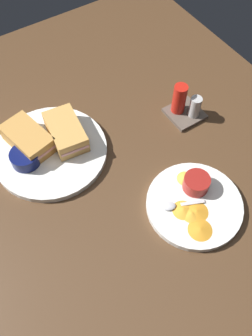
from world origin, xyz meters
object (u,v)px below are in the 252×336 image
(ramekin_dark_sauce, at_px, (25,157))
(condiment_caddy, at_px, (185,105))
(spoon_by_gravy_ramekin, at_px, (175,205))
(plate_sandwich_main, at_px, (51,151))
(spoon_by_dark_ramekin, at_px, (47,151))
(plate_chips_companion, at_px, (194,205))
(ramekin_light_gravy, at_px, (196,183))
(sandwich_half_near, at_px, (66,132))
(sandwich_half_far, at_px, (28,139))

(ramekin_dark_sauce, bearing_deg, condiment_caddy, 80.05)
(spoon_by_gravy_ramekin, bearing_deg, condiment_caddy, 138.20)
(plate_sandwich_main, xyz_separation_m, spoon_by_dark_ramekin, (0.00, -0.01, 0.01))
(plate_chips_companion, height_order, ramekin_light_gravy, ramekin_light_gravy)
(plate_chips_companion, relative_size, spoon_by_gravy_ramekin, 2.28)
(plate_sandwich_main, height_order, ramekin_dark_sauce, ramekin_dark_sauce)
(sandwich_half_near, bearing_deg, sandwich_half_far, -109.18)
(sandwich_half_far, xyz_separation_m, ramekin_dark_sauce, (0.04, -0.03, -0.01))
(plate_sandwich_main, bearing_deg, ramekin_dark_sauce, -88.18)
(spoon_by_dark_ramekin, bearing_deg, sandwich_half_far, -148.65)
(spoon_by_gravy_ramekin, bearing_deg, ramekin_light_gravy, 101.34)
(sandwich_half_far, bearing_deg, plate_sandwich_main, 40.82)
(sandwich_half_far, distance_m, condiment_caddy, 0.41)
(ramekin_dark_sauce, xyz_separation_m, spoon_by_dark_ramekin, (0.00, 0.06, -0.01))
(sandwich_half_far, distance_m, ramekin_dark_sauce, 0.05)
(ramekin_light_gravy, xyz_separation_m, spoon_by_gravy_ramekin, (0.01, -0.07, -0.02))
(sandwich_half_far, bearing_deg, spoon_by_dark_ramekin, 31.35)
(spoon_by_gravy_ramekin, bearing_deg, plate_chips_companion, 66.69)
(spoon_by_dark_ramekin, xyz_separation_m, condiment_caddy, (0.07, 0.37, 0.01))
(spoon_by_gravy_ramekin, relative_size, condiment_caddy, 1.01)
(sandwich_half_far, height_order, spoon_by_dark_ramekin, sandwich_half_far)
(sandwich_half_far, xyz_separation_m, condiment_caddy, (0.12, 0.40, -0.01))
(plate_sandwich_main, bearing_deg, ramekin_light_gravy, 40.31)
(condiment_caddy, bearing_deg, sandwich_half_near, -105.72)
(sandwich_half_near, xyz_separation_m, ramekin_light_gravy, (0.29, 0.18, -0.01))
(sandwich_half_near, relative_size, condiment_caddy, 1.48)
(ramekin_dark_sauce, xyz_separation_m, ramekin_light_gravy, (0.28, 0.30, 0.00))
(plate_sandwich_main, bearing_deg, spoon_by_dark_ramekin, -65.54)
(ramekin_dark_sauce, bearing_deg, spoon_by_dark_ramekin, 88.28)
(ramekin_dark_sauce, bearing_deg, ramekin_light_gravy, 47.32)
(sandwich_half_near, relative_size, spoon_by_gravy_ramekin, 1.46)
(spoon_by_gravy_ramekin, distance_m, condiment_caddy, 0.29)
(ramekin_light_gravy, distance_m, condiment_caddy, 0.24)
(spoon_by_gravy_ramekin, height_order, condiment_caddy, condiment_caddy)
(ramekin_light_gravy, bearing_deg, sandwich_half_near, -147.54)
(sandwich_half_near, bearing_deg, condiment_caddy, 74.28)
(spoon_by_dark_ramekin, bearing_deg, plate_chips_companion, 35.19)
(sandwich_half_far, relative_size, plate_chips_companion, 0.66)
(plate_sandwich_main, bearing_deg, spoon_by_gravy_ramekin, 29.49)
(plate_sandwich_main, distance_m, ramekin_light_gravy, 0.37)
(sandwich_half_near, relative_size, plate_chips_companion, 0.64)
(plate_chips_companion, relative_size, condiment_caddy, 2.32)
(sandwich_half_far, xyz_separation_m, ramekin_light_gravy, (0.32, 0.27, -0.01))
(sandwich_half_near, distance_m, spoon_by_dark_ramekin, 0.07)
(spoon_by_dark_ramekin, distance_m, spoon_by_gravy_ramekin, 0.34)
(sandwich_half_near, height_order, ramekin_light_gravy, sandwich_half_near)
(sandwich_half_near, bearing_deg, ramekin_light_gravy, 32.46)
(condiment_caddy, bearing_deg, ramekin_light_gravy, -31.26)
(sandwich_half_far, distance_m, spoon_by_gravy_ramekin, 0.39)
(sandwich_half_near, xyz_separation_m, sandwich_half_far, (-0.03, -0.09, 0.00))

